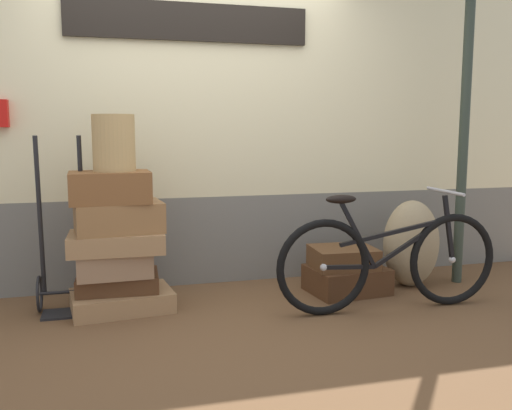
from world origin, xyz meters
TOP-DOWN VIEW (x-y plane):
  - ground at (0.00, 0.00)m, footprint 8.45×5.20m
  - station_building at (0.01, 0.85)m, footprint 6.45×0.74m
  - suitcase_0 at (-0.63, 0.22)m, footprint 0.74×0.53m
  - suitcase_1 at (-0.65, 0.26)m, footprint 0.58×0.42m
  - suitcase_2 at (-0.67, 0.22)m, footprint 0.52×0.37m
  - suitcase_3 at (-0.65, 0.22)m, footprint 0.66×0.44m
  - suitcase_4 at (-0.63, 0.24)m, footprint 0.63×0.46m
  - suitcase_5 at (-0.69, 0.22)m, footprint 0.56×0.38m
  - suitcase_6 at (1.10, 0.21)m, footprint 0.63×0.52m
  - suitcase_7 at (1.07, 0.21)m, footprint 0.50×0.42m
  - wicker_basket at (-0.65, 0.23)m, footprint 0.29×0.29m
  - luggage_trolley at (-1.02, 0.32)m, footprint 0.36×0.35m
  - burlap_sack at (1.68, 0.25)m, footprint 0.46×0.39m
  - bicycle at (1.21, -0.26)m, footprint 1.68×0.46m

SIDE VIEW (x-z plane):
  - ground at x=0.00m, z-range -0.06..0.00m
  - suitcase_0 at x=-0.63m, z-range 0.00..0.14m
  - suitcase_6 at x=1.10m, z-range 0.00..0.20m
  - suitcase_1 at x=-0.65m, z-range 0.14..0.26m
  - suitcase_7 at x=1.07m, z-range 0.20..0.36m
  - luggage_trolley at x=-1.02m, z-range -0.31..0.93m
  - suitcase_2 at x=-0.67m, z-range 0.26..0.43m
  - burlap_sack at x=1.68m, z-range 0.00..0.71m
  - bicycle at x=1.21m, z-range -0.07..0.79m
  - suitcase_3 at x=-0.65m, z-range 0.43..0.57m
  - suitcase_4 at x=-0.63m, z-range 0.57..0.78m
  - suitcase_5 at x=-0.69m, z-range 0.78..1.00m
  - wicker_basket at x=-0.65m, z-range 1.00..1.39m
  - station_building at x=0.01m, z-range 0.00..2.88m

